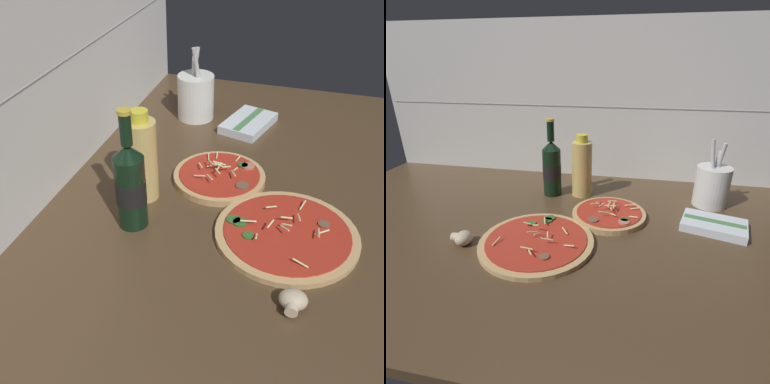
% 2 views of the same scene
% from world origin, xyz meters
% --- Properties ---
extents(counter_slab, '(1.60, 0.90, 0.03)m').
position_xyz_m(counter_slab, '(0.00, 0.00, 0.01)').
color(counter_slab, '#4C3823').
rests_on(counter_slab, ground).
extents(tile_backsplash, '(1.60, 0.01, 0.60)m').
position_xyz_m(tile_backsplash, '(0.00, 0.45, 0.30)').
color(tile_backsplash, white).
rests_on(tile_backsplash, ground).
extents(pizza_near, '(0.29, 0.29, 0.04)m').
position_xyz_m(pizza_near, '(0.01, -0.08, 0.03)').
color(pizza_near, tan).
rests_on(pizza_near, counter_slab).
extents(pizza_far, '(0.22, 0.22, 0.05)m').
position_xyz_m(pizza_far, '(0.18, 0.10, 0.03)').
color(pizza_far, tan).
rests_on(pizza_far, counter_slab).
extents(beer_bottle, '(0.06, 0.06, 0.26)m').
position_xyz_m(beer_bottle, '(-0.03, 0.24, 0.12)').
color(beer_bottle, black).
rests_on(beer_bottle, counter_slab).
extents(oil_bottle, '(0.07, 0.07, 0.21)m').
position_xyz_m(oil_bottle, '(0.07, 0.25, 0.12)').
color(oil_bottle, '#D6B766').
rests_on(oil_bottle, counter_slab).
extents(mushroom_left, '(0.05, 0.05, 0.04)m').
position_xyz_m(mushroom_left, '(-0.17, -0.11, 0.04)').
color(mushroom_left, beige).
rests_on(mushroom_left, counter_slab).
extents(utensil_crock, '(0.11, 0.11, 0.22)m').
position_xyz_m(utensil_crock, '(0.49, 0.25, 0.09)').
color(utensil_crock, silver).
rests_on(utensil_crock, counter_slab).
extents(dish_towel, '(0.19, 0.15, 0.03)m').
position_xyz_m(dish_towel, '(0.47, 0.09, 0.04)').
color(dish_towel, silver).
rests_on(dish_towel, counter_slab).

